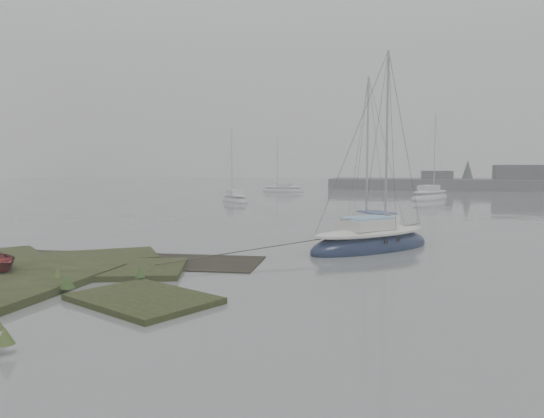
{
  "coord_description": "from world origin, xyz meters",
  "views": [
    {
      "loc": [
        7.05,
        -12.36,
        3.5
      ],
      "look_at": [
        1.97,
        6.61,
        1.8
      ],
      "focal_mm": 35.0,
      "sensor_mm": 36.0,
      "label": 1
    }
  ],
  "objects": [
    {
      "name": "sailboat_white",
      "position": [
        5.3,
        12.49,
        0.25
      ],
      "size": [
        4.68,
        5.89,
        8.14
      ],
      "rotation": [
        0.0,
        0.0,
        0.56
      ],
      "color": "silver",
      "rests_on": "ground"
    },
    {
      "name": "sailboat_main",
      "position": [
        5.43,
        9.22,
        0.27
      ],
      "size": [
        5.55,
        5.96,
        8.67
      ],
      "rotation": [
        0.0,
        0.0,
        -0.71
      ],
      "color": "#111B32",
      "rests_on": "ground"
    },
    {
      "name": "sailboat_far_a",
      "position": [
        -8.7,
        33.24,
        0.22
      ],
      "size": [
        4.43,
        5.04,
        7.17
      ],
      "rotation": [
        0.0,
        0.0,
        0.66
      ],
      "color": "#A4AAAE",
      "rests_on": "ground"
    },
    {
      "name": "sailboat_far_b",
      "position": [
        8.59,
        41.07,
        0.28
      ],
      "size": [
        4.75,
        6.56,
        8.91
      ],
      "rotation": [
        0.0,
        0.0,
        -0.48
      ],
      "color": "silver",
      "rests_on": "ground"
    },
    {
      "name": "ground",
      "position": [
        0.0,
        30.0,
        0.0
      ],
      "size": [
        160.0,
        160.0,
        0.0
      ],
      "primitive_type": "plane",
      "color": "slate",
      "rests_on": "ground"
    },
    {
      "name": "sailboat_far_c",
      "position": [
        -8.34,
        50.25,
        0.22
      ],
      "size": [
        5.24,
        2.05,
        7.25
      ],
      "rotation": [
        0.0,
        0.0,
        1.5
      ],
      "color": "#A0A7AA",
      "rests_on": "ground"
    }
  ]
}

